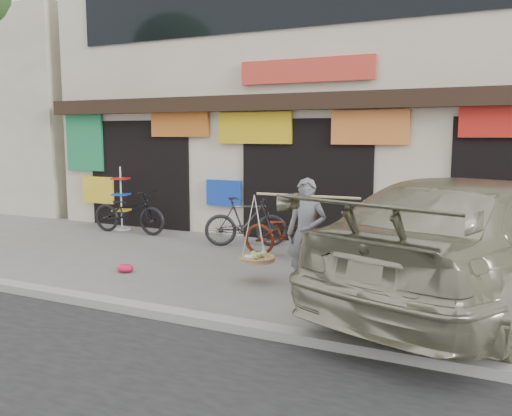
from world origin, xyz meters
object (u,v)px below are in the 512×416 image
at_px(suv, 480,241).
at_px(bike_2, 289,233).
at_px(bike_0, 129,212).
at_px(bike_1, 246,222).
at_px(street_vendor, 306,238).
at_px(display_rack, 121,204).

bearing_deg(suv, bike_2, -4.82).
distance_m(bike_0, suv, 8.23).
relative_size(bike_2, suv, 0.28).
distance_m(bike_0, bike_2, 4.52).
bearing_deg(bike_1, bike_0, 62.81).
bearing_deg(bike_2, street_vendor, -153.61).
height_order(bike_1, display_rack, display_rack).
relative_size(bike_0, suv, 0.30).
height_order(bike_2, display_rack, display_rack).
xyz_separation_m(suv, display_rack, (-8.41, 2.55, -0.26)).
xyz_separation_m(bike_2, display_rack, (-4.95, 1.08, 0.15)).
bearing_deg(bike_2, bike_0, 77.17).
height_order(street_vendor, bike_1, street_vendor).
distance_m(street_vendor, suv, 2.47).
distance_m(bike_2, suv, 3.78).
height_order(street_vendor, bike_0, street_vendor).
distance_m(street_vendor, bike_2, 2.09).
height_order(bike_1, suv, suv).
distance_m(bike_2, display_rack, 5.07).
relative_size(bike_0, bike_1, 1.14).
relative_size(bike_0, bike_2, 1.08).
relative_size(street_vendor, display_rack, 1.40).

